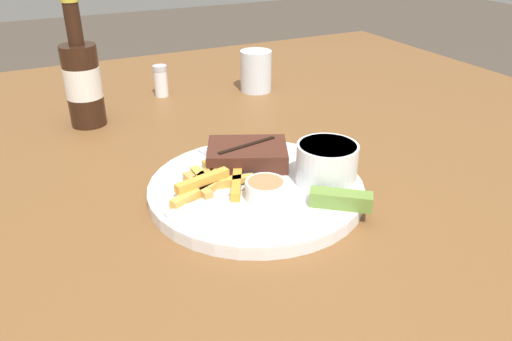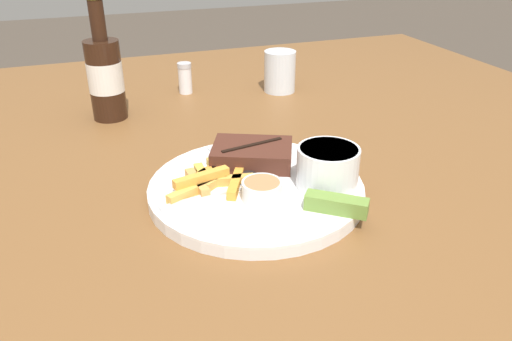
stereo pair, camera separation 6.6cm
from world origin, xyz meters
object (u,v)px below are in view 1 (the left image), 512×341
Objects in this scene: knife_utensil at (241,172)px; coleslaw_cup at (327,162)px; fork_utensil at (208,200)px; drinking_glass at (256,71)px; beer_bottle at (83,80)px; pickle_spear at (341,199)px; dinner_plate at (256,189)px; steak_portion at (247,154)px; salt_shaker at (161,81)px; dipping_sauce_cup at (265,189)px.

coleslaw_cup is at bearing -139.30° from knife_utensil.
coleslaw_cup is 0.17m from fork_utensil.
beer_bottle is at bearing -173.74° from drinking_glass.
beer_bottle is 2.70× the size of drinking_glass.
drinking_glass is at bearing 75.46° from pickle_spear.
coleslaw_cup is 0.07m from pickle_spear.
dinner_plate is 2.11× the size of steak_portion.
drinking_glass is at bearing 61.93° from steak_portion.
pickle_spear is at bearing -83.62° from salt_shaker.
dinner_plate is 5.61× the size of dipping_sauce_cup.
fork_utensil is at bearing 158.74° from dipping_sauce_cup.
dipping_sauce_cup is 0.80× the size of salt_shaker.
drinking_glass is (0.18, 0.34, 0.01)m from steak_portion.
fork_utensil is 0.57× the size of beer_bottle.
coleslaw_cup is at bearing 73.69° from pickle_spear.
pickle_spear is at bearing -106.31° from coleslaw_cup.
steak_portion reaches higher than dinner_plate.
dipping_sauce_cup reaches higher than dinner_plate.
dinner_plate is 3.54× the size of coleslaw_cup.
beer_bottle is 3.59× the size of salt_shaker.
dinner_plate is 1.76× the size of knife_utensil.
beer_bottle reaches higher than drinking_glass.
beer_bottle reaches higher than knife_utensil.
fork_utensil is 0.08m from knife_utensil.
drinking_glass is (0.21, 0.45, 0.01)m from dipping_sauce_cup.
salt_shaker reaches higher than knife_utensil.
steak_portion is at bearing -118.07° from drinking_glass.
salt_shaker is at bearing 69.37° from fork_utensil.
salt_shaker is (-0.08, 0.50, -0.02)m from coleslaw_cup.
drinking_glass reaches higher than salt_shaker.
pickle_spear is at bearing -41.48° from fork_utensil.
salt_shaker is (0.01, 0.50, 0.00)m from dipping_sauce_cup.
coleslaw_cup is 0.61× the size of fork_utensil.
steak_portion is at bearing -59.98° from beer_bottle.
dipping_sauce_cup is at bearing -102.69° from steak_portion.
pickle_spear is at bearing -37.61° from dipping_sauce_cup.
coleslaw_cup is 1.58× the size of dipping_sauce_cup.
dinner_plate is 2.18× the size of fork_utensil.
steak_portion is 0.12m from fork_utensil.
coleslaw_cup reaches higher than fork_utensil.
steak_portion is 2.12× the size of salt_shaker.
beer_bottle is at bearing 113.49° from dinner_plate.
dipping_sauce_cup is 0.07m from fork_utensil.
dinner_plate is 0.08m from fork_utensil.
fork_utensil is (-0.07, 0.03, -0.01)m from dipping_sauce_cup.
salt_shaker is at bearing 91.51° from steak_portion.
knife_utensil reaches higher than fork_utensil.
steak_portion is 0.12m from coleslaw_cup.
dipping_sauce_cup is at bearing 168.58° from knife_utensil.
dipping_sauce_cup is at bearing -114.80° from drinking_glass.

